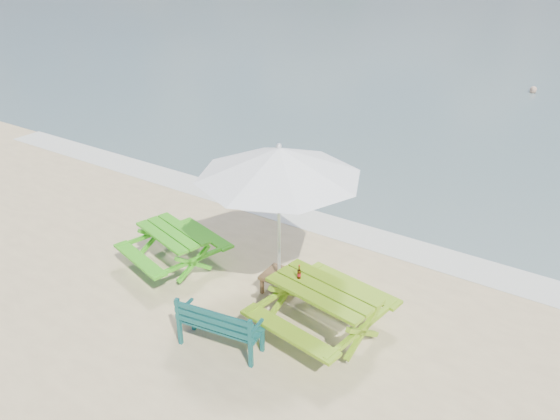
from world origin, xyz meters
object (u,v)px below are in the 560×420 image
Objects in this scene: side_table at (279,282)px; picnic_table_left at (174,249)px; beer_bottle at (299,274)px; swimmer at (530,106)px; patio_umbrella at (279,162)px; picnic_table_right at (323,311)px; park_bench at (221,334)px.

picnic_table_left is at bearing -169.65° from side_table.
beer_bottle is 0.15× the size of swimmer.
patio_umbrella is at bearing 144.22° from beer_bottle.
side_table is (-1.17, 0.54, -0.21)m from picnic_table_right.
side_table is at bearing -93.28° from swimmer.
picnic_table_right is 1.59m from park_bench.
side_table is at bearing 144.22° from beer_bottle.
picnic_table_left is at bearing 177.15° from picnic_table_right.
side_table reaches higher than swimmer.
beer_bottle is at bearing 175.99° from picnic_table_right.
patio_umbrella reaches higher than picnic_table_left.
park_bench reaches higher than swimmer.
patio_umbrella is (0.00, 0.00, 2.23)m from side_table.
picnic_table_right is 0.68m from beer_bottle.
side_table is 2.38× the size of beer_bottle.
beer_bottle is (0.63, 1.18, 0.65)m from park_bench.
picnic_table_right is 3.82× the size of side_table.
side_table is 2.23m from patio_umbrella.
picnic_table_right is at bearing -25.01° from side_table.
picnic_table_left is 1.50× the size of park_bench.
swimmer is at bearing 89.18° from beer_bottle.
swimmer is at bearing 90.69° from picnic_table_right.
picnic_table_left is at bearing -100.09° from swimmer.
picnic_table_right reaches higher than picnic_table_left.
park_bench is at bearing -31.19° from picnic_table_left.
picnic_table_left is 2.54m from park_bench.
picnic_table_left is 2.13m from side_table.
patio_umbrella reaches higher than side_table.
beer_bottle is at bearing -35.78° from side_table.
patio_umbrella reaches higher than swimmer.
patio_umbrella is (-1.17, 0.54, 2.03)m from picnic_table_right.
swimmer is at bearing 79.91° from picnic_table_left.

